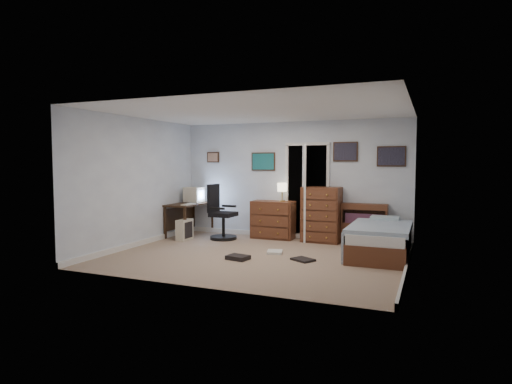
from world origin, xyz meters
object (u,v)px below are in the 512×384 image
at_px(office_chair, 221,218).
at_px(tall_dresser, 321,215).
at_px(computer_desk, 187,210).
at_px(low_dresser, 273,220).
at_px(bed, 380,240).

xyz_separation_m(office_chair, tall_dresser, (2.06, 0.49, 0.11)).
distance_m(computer_desk, office_chair, 0.97).
bearing_deg(office_chair, tall_dresser, 15.11).
relative_size(office_chair, low_dresser, 1.29).
height_order(office_chair, low_dresser, office_chair).
bearing_deg(computer_desk, bed, -6.80).
xyz_separation_m(low_dresser, bed, (2.32, -0.94, -0.11)).
xyz_separation_m(computer_desk, tall_dresser, (3.01, 0.32, 0.01)).
relative_size(low_dresser, tall_dresser, 0.80).
bearing_deg(bed, office_chair, 172.50).
bearing_deg(office_chair, low_dresser, 28.99).
relative_size(tall_dresser, bed, 0.60).
height_order(office_chair, tall_dresser, office_chair).
bearing_deg(tall_dresser, low_dresser, -179.86).
height_order(computer_desk, office_chair, office_chair).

